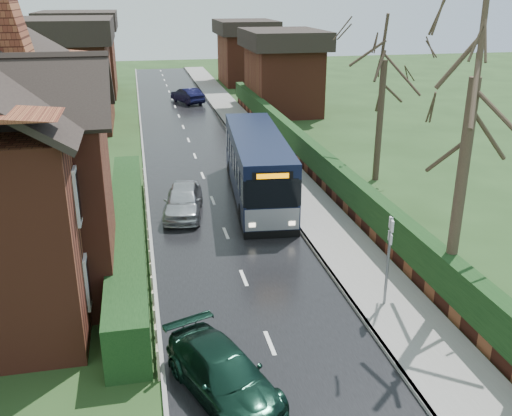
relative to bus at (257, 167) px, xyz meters
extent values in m
plane|color=#2C4D21|center=(-2.20, -10.10, -1.52)|extent=(140.00, 140.00, 0.00)
cube|color=black|center=(-2.20, -0.10, -1.51)|extent=(6.00, 100.00, 0.02)
cube|color=slate|center=(2.05, -0.10, -1.45)|extent=(2.50, 100.00, 0.14)
cube|color=gray|center=(0.85, -0.10, -1.45)|extent=(0.12, 100.00, 0.14)
cube|color=gray|center=(-5.25, -0.10, -1.47)|extent=(0.12, 100.00, 0.10)
cube|color=black|center=(-6.10, -5.10, -0.72)|extent=(1.20, 16.00, 1.60)
cube|color=#60291B|center=(3.60, -0.10, -1.22)|extent=(0.30, 50.00, 0.60)
cube|color=black|center=(3.60, -0.10, -0.32)|extent=(0.60, 50.00, 1.20)
cube|color=#60291B|center=(-7.70, -8.10, 1.48)|extent=(2.50, 4.00, 6.00)
cube|color=silver|center=(-7.15, -10.10, 0.08)|extent=(0.08, 1.20, 1.60)
cube|color=black|center=(-7.12, -10.10, 0.08)|extent=(0.03, 0.95, 1.35)
cube|color=silver|center=(-7.15, -10.10, 2.68)|extent=(0.08, 1.20, 1.60)
cube|color=black|center=(-7.12, -10.10, 2.68)|extent=(0.03, 0.95, 1.35)
cube|color=silver|center=(-7.15, -6.10, 0.08)|extent=(0.08, 1.20, 1.60)
cube|color=black|center=(-7.12, -6.10, 0.08)|extent=(0.03, 0.95, 1.35)
cube|color=silver|center=(-7.15, -6.10, 2.68)|extent=(0.08, 1.20, 1.60)
cube|color=black|center=(-7.12, -6.10, 2.68)|extent=(0.03, 0.95, 1.35)
cube|color=silver|center=(-7.15, -2.10, 0.08)|extent=(0.08, 1.20, 1.60)
cube|color=black|center=(-7.12, -2.10, 0.08)|extent=(0.03, 0.95, 1.35)
cube|color=silver|center=(-7.15, -2.10, 2.68)|extent=(0.08, 1.20, 1.60)
cube|color=black|center=(-7.12, -2.10, 2.68)|extent=(0.03, 0.95, 1.35)
cube|color=silver|center=(-7.15, 0.40, 0.08)|extent=(0.08, 1.20, 1.60)
cube|color=black|center=(-7.12, 0.40, 0.08)|extent=(0.03, 0.95, 1.35)
cube|color=silver|center=(-7.15, 0.40, 2.68)|extent=(0.08, 1.20, 1.60)
cube|color=black|center=(-7.12, 0.40, 2.68)|extent=(0.03, 0.95, 1.35)
cube|color=black|center=(0.00, 0.04, -0.68)|extent=(3.19, 10.26, 1.05)
cube|color=black|center=(0.00, 0.04, 0.39)|extent=(3.21, 10.26, 1.10)
cube|color=black|center=(0.00, 0.04, 1.25)|extent=(3.19, 10.26, 0.61)
cube|color=black|center=(0.00, 0.04, -1.36)|extent=(3.19, 10.26, 0.32)
cube|color=gray|center=(-0.44, -4.94, -0.70)|extent=(2.20, 0.32, 0.92)
cube|color=black|center=(-0.45, -4.97, 0.40)|extent=(2.06, 0.26, 1.19)
cube|color=black|center=(-0.45, -4.97, 1.14)|extent=(1.61, 0.22, 0.32)
cube|color=#FF8C00|center=(-0.45, -5.01, 1.14)|extent=(1.26, 0.15, 0.20)
cube|color=black|center=(-0.45, -4.95, -1.32)|extent=(2.25, 0.34, 0.28)
cube|color=#FFF2CC|center=(-1.25, -4.92, -0.88)|extent=(0.26, 0.07, 0.17)
cube|color=#FFF2CC|center=(0.35, -5.07, -0.88)|extent=(0.26, 0.07, 0.17)
cylinder|color=black|center=(-1.32, -3.08, -1.08)|extent=(0.33, 0.90, 0.88)
cylinder|color=black|center=(0.75, -3.27, -1.08)|extent=(0.33, 0.90, 0.88)
cylinder|color=black|center=(-0.74, 3.35, -1.08)|extent=(0.33, 0.90, 0.88)
cylinder|color=black|center=(1.33, 3.16, -1.08)|extent=(0.33, 0.90, 0.88)
imported|color=#BBBDC1|center=(-3.70, -1.60, -0.84)|extent=(2.22, 4.20, 1.36)
imported|color=black|center=(-3.80, -13.98, -0.93)|extent=(3.01, 4.42, 1.19)
imported|color=black|center=(-0.96, 25.52, -0.85)|extent=(2.83, 4.31, 1.34)
cylinder|color=slate|center=(1.80, -10.86, 0.00)|extent=(0.09, 0.09, 3.04)
cube|color=silver|center=(1.80, -10.86, 1.30)|extent=(0.17, 0.46, 0.35)
cube|color=silver|center=(1.80, -10.86, 0.87)|extent=(0.15, 0.41, 0.30)
cylinder|color=#3C2F23|center=(3.80, -11.08, 2.05)|extent=(0.34, 0.34, 7.14)
cylinder|color=#372A20|center=(6.68, 1.39, 1.57)|extent=(0.33, 0.33, 6.18)
camera|label=1|loc=(-5.39, -25.45, 7.84)|focal=40.00mm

